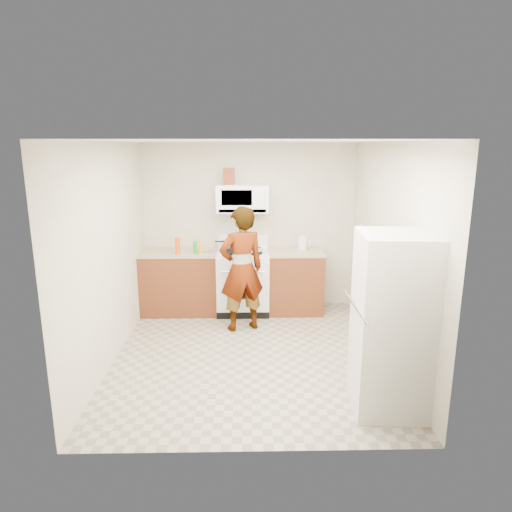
{
  "coord_description": "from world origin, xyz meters",
  "views": [
    {
      "loc": [
        -0.04,
        -5.07,
        2.46
      ],
      "look_at": [
        0.08,
        0.55,
        1.09
      ],
      "focal_mm": 32.0,
      "sensor_mm": 36.0,
      "label": 1
    }
  ],
  "objects_px": {
    "fridge": "(394,323)",
    "kettle": "(303,243)",
    "gas_range": "(243,280)",
    "saucepan": "(230,244)",
    "microwave": "(242,198)",
    "person": "(242,269)"
  },
  "relations": [
    {
      "from": "microwave",
      "to": "kettle",
      "type": "relative_size",
      "value": 4.23
    },
    {
      "from": "gas_range",
      "to": "fridge",
      "type": "height_order",
      "value": "fridge"
    },
    {
      "from": "fridge",
      "to": "microwave",
      "type": "bearing_deg",
      "value": 121.0
    },
    {
      "from": "microwave",
      "to": "fridge",
      "type": "distance_m",
      "value": 3.21
    },
    {
      "from": "gas_range",
      "to": "microwave",
      "type": "relative_size",
      "value": 1.49
    },
    {
      "from": "person",
      "to": "kettle",
      "type": "relative_size",
      "value": 9.42
    },
    {
      "from": "fridge",
      "to": "person",
      "type": "bearing_deg",
      "value": 130.18
    },
    {
      "from": "gas_range",
      "to": "kettle",
      "type": "xyz_separation_m",
      "value": [
        0.9,
        0.13,
        0.54
      ]
    },
    {
      "from": "kettle",
      "to": "saucepan",
      "type": "height_order",
      "value": "kettle"
    },
    {
      "from": "person",
      "to": "kettle",
      "type": "bearing_deg",
      "value": -158.73
    },
    {
      "from": "microwave",
      "to": "saucepan",
      "type": "relative_size",
      "value": 3.66
    },
    {
      "from": "saucepan",
      "to": "person",
      "type": "bearing_deg",
      "value": -78.12
    },
    {
      "from": "microwave",
      "to": "gas_range",
      "type": "bearing_deg",
      "value": -90.0
    },
    {
      "from": "person",
      "to": "kettle",
      "type": "distance_m",
      "value": 1.23
    },
    {
      "from": "gas_range",
      "to": "saucepan",
      "type": "relative_size",
      "value": 5.44
    },
    {
      "from": "gas_range",
      "to": "microwave",
      "type": "xyz_separation_m",
      "value": [
        0.0,
        0.13,
        1.21
      ]
    },
    {
      "from": "fridge",
      "to": "saucepan",
      "type": "distance_m",
      "value": 3.23
    },
    {
      "from": "fridge",
      "to": "kettle",
      "type": "xyz_separation_m",
      "value": [
        -0.53,
        2.75,
        0.17
      ]
    },
    {
      "from": "person",
      "to": "saucepan",
      "type": "distance_m",
      "value": 0.9
    },
    {
      "from": "saucepan",
      "to": "fridge",
      "type": "bearing_deg",
      "value": -59.98
    },
    {
      "from": "gas_range",
      "to": "saucepan",
      "type": "xyz_separation_m",
      "value": [
        -0.19,
        0.18,
        0.53
      ]
    },
    {
      "from": "gas_range",
      "to": "fridge",
      "type": "distance_m",
      "value": 3.0
    }
  ]
}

